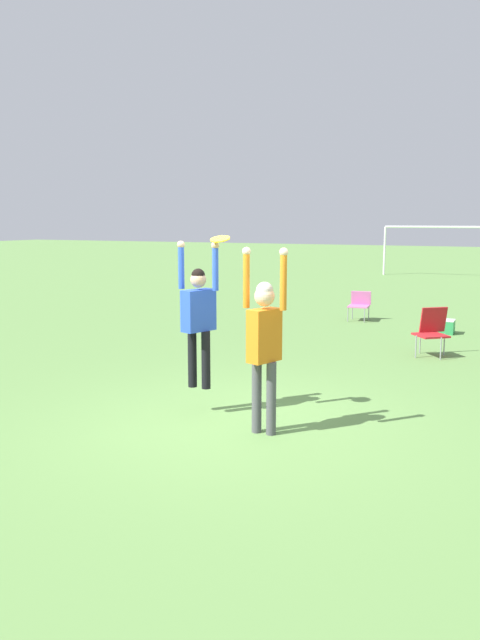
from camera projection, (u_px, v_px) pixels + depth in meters
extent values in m
plane|color=#608C47|center=(235.00, 421.00, 8.10)|extent=(120.00, 120.00, 0.00)
cylinder|color=black|center=(192.00, 359.00, 8.40)|extent=(0.12, 0.12, 0.78)
cylinder|color=black|center=(206.00, 360.00, 8.31)|extent=(0.12, 0.12, 0.78)
cube|color=blue|center=(199.00, 310.00, 8.25)|extent=(0.34, 0.50, 0.55)
sphere|color=tan|center=(198.00, 280.00, 8.19)|extent=(0.21, 0.21, 0.21)
sphere|color=black|center=(198.00, 275.00, 8.18)|extent=(0.18, 0.18, 0.18)
cylinder|color=blue|center=(181.00, 267.00, 8.27)|extent=(0.08, 0.08, 0.58)
sphere|color=tan|center=(181.00, 245.00, 8.23)|extent=(0.10, 0.10, 0.10)
cylinder|color=blue|center=(215.00, 268.00, 8.05)|extent=(0.08, 0.08, 0.58)
sphere|color=tan|center=(215.00, 245.00, 8.01)|extent=(0.10, 0.10, 0.10)
cylinder|color=#4C4C51|center=(257.00, 397.00, 7.63)|extent=(0.12, 0.12, 0.90)
cylinder|color=#4C4C51|center=(271.00, 399.00, 7.54)|extent=(0.12, 0.12, 0.90)
cube|color=orange|center=(264.00, 335.00, 7.46)|extent=(0.33, 0.47, 0.64)
sphere|color=beige|center=(265.00, 296.00, 7.39)|extent=(0.24, 0.24, 0.24)
sphere|color=#B7B2AD|center=(265.00, 291.00, 7.38)|extent=(0.21, 0.21, 0.21)
cylinder|color=orange|center=(246.00, 280.00, 7.46)|extent=(0.08, 0.08, 0.68)
sphere|color=beige|center=(246.00, 251.00, 7.41)|extent=(0.10, 0.10, 0.10)
cylinder|color=orange|center=(283.00, 281.00, 7.26)|extent=(0.08, 0.08, 0.68)
sphere|color=beige|center=(284.00, 252.00, 7.21)|extent=(0.10, 0.10, 0.10)
cylinder|color=yellow|center=(220.00, 239.00, 7.89)|extent=(0.25, 0.25, 0.09)
cylinder|color=gray|center=(416.00, 347.00, 11.83)|extent=(0.02, 0.02, 0.43)
cylinder|color=gray|center=(441.00, 349.00, 11.64)|extent=(0.02, 0.02, 0.43)
cylinder|color=gray|center=(420.00, 342.00, 12.24)|extent=(0.02, 0.02, 0.43)
cylinder|color=gray|center=(444.00, 344.00, 12.04)|extent=(0.02, 0.02, 0.43)
cube|color=#B21E23|center=(431.00, 335.00, 11.91)|extent=(0.75, 0.75, 0.04)
cube|color=#B21E23|center=(433.00, 320.00, 12.09)|extent=(0.49, 0.43, 0.50)
cylinder|color=gray|center=(348.00, 314.00, 16.12)|extent=(0.02, 0.02, 0.40)
cylinder|color=gray|center=(364.00, 315.00, 15.94)|extent=(0.02, 0.02, 0.40)
cylinder|color=gray|center=(352.00, 312.00, 16.51)|extent=(0.02, 0.02, 0.40)
cylinder|color=gray|center=(369.00, 313.00, 16.33)|extent=(0.02, 0.02, 0.40)
cube|color=#C666A3|center=(359.00, 306.00, 16.20)|extent=(0.57, 0.57, 0.04)
cube|color=#C666A3|center=(361.00, 298.00, 16.38)|extent=(0.52, 0.15, 0.35)
cube|color=#2D8C4C|center=(443.00, 327.00, 14.43)|extent=(0.49, 0.39, 0.30)
cube|color=silver|center=(443.00, 320.00, 14.41)|extent=(0.50, 0.40, 0.02)
cylinder|color=white|center=(385.00, 251.00, 30.10)|extent=(0.10, 0.10, 2.30)
cylinder|color=white|center=(462.00, 227.00, 28.44)|extent=(7.00, 0.10, 0.10)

